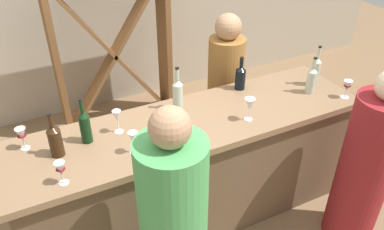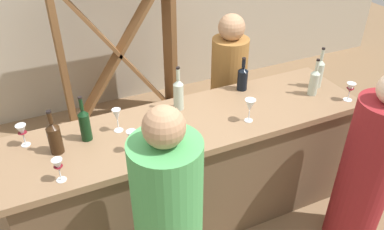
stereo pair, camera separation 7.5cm
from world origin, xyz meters
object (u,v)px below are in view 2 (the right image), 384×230
(wine_glass_near_right, at_px, (250,106))
(wine_glass_far_center, at_px, (117,116))
(wine_bottle_rightmost_clear_pale, at_px, (314,81))
(wine_glass_far_right, at_px, (22,132))
(wine_glass_near_left, at_px, (58,167))
(person_center_guest, at_px, (366,173))
(wine_rack, at_px, (119,53))
(wine_bottle_leftmost_amber_brown, at_px, (55,137))
(wine_glass_near_center, at_px, (350,89))
(wine_bottle_second_right_near_black, at_px, (243,78))
(wine_bottle_center_clear_pale, at_px, (178,93))
(wine_bottle_far_right_clear_pale, at_px, (319,72))
(wine_glass_far_left, at_px, (132,138))
(person_right_guest, at_px, (228,96))
(wine_bottle_second_left_dark_green, at_px, (85,124))

(wine_glass_near_right, distance_m, wine_glass_far_center, 0.91)
(wine_bottle_rightmost_clear_pale, bearing_deg, wine_glass_far_right, 173.43)
(wine_glass_near_left, relative_size, person_center_guest, 0.10)
(wine_rack, xyz_separation_m, wine_bottle_leftmost_amber_brown, (-0.82, -1.61, 0.26))
(wine_rack, distance_m, wine_glass_near_center, 2.30)
(wine_glass_near_left, relative_size, wine_glass_near_center, 1.04)
(wine_bottle_second_right_near_black, relative_size, wine_glass_far_right, 1.78)
(wine_glass_near_right, xyz_separation_m, wine_glass_far_right, (-1.46, 0.36, -0.02))
(wine_bottle_center_clear_pale, distance_m, wine_bottle_second_right_near_black, 0.58)
(wine_rack, bearing_deg, wine_bottle_far_right_clear_pale, -52.88)
(wine_bottle_rightmost_clear_pale, height_order, wine_bottle_far_right_clear_pale, wine_bottle_far_right_clear_pale)
(wine_bottle_far_right_clear_pale, height_order, wine_glass_far_center, wine_bottle_far_right_clear_pale)
(wine_bottle_rightmost_clear_pale, xyz_separation_m, wine_glass_near_right, (-0.65, -0.11, 0.01))
(wine_rack, height_order, wine_glass_near_center, wine_rack)
(wine_bottle_center_clear_pale, distance_m, wine_glass_near_right, 0.52)
(wine_glass_far_left, distance_m, wine_glass_far_center, 0.26)
(wine_glass_near_left, distance_m, wine_glass_far_right, 0.46)
(wine_bottle_leftmost_amber_brown, bearing_deg, wine_bottle_far_right_clear_pale, 0.03)
(wine_glass_far_center, height_order, person_right_guest, person_right_guest)
(wine_rack, relative_size, wine_glass_near_center, 11.47)
(wine_bottle_leftmost_amber_brown, height_order, wine_glass_near_left, wine_bottle_leftmost_amber_brown)
(wine_rack, height_order, wine_bottle_second_right_near_black, wine_rack)
(wine_bottle_far_right_clear_pale, relative_size, person_center_guest, 0.23)
(wine_bottle_leftmost_amber_brown, xyz_separation_m, wine_glass_far_left, (0.43, -0.19, -0.01))
(wine_glass_near_center, height_order, person_right_guest, person_right_guest)
(wine_glass_near_left, xyz_separation_m, person_center_guest, (1.98, -0.45, -0.42))
(wine_bottle_second_left_dark_green, distance_m, wine_bottle_center_clear_pale, 0.70)
(wine_bottle_second_right_near_black, xyz_separation_m, wine_bottle_far_right_clear_pale, (0.58, -0.21, 0.02))
(wine_bottle_leftmost_amber_brown, relative_size, wine_bottle_second_left_dark_green, 0.95)
(wine_glass_near_left, bearing_deg, wine_bottle_center_clear_pale, 25.28)
(wine_bottle_second_right_near_black, distance_m, wine_glass_near_left, 1.57)
(wine_glass_far_center, height_order, wine_glass_far_right, wine_glass_far_center)
(wine_bottle_leftmost_amber_brown, xyz_separation_m, wine_glass_near_left, (-0.02, -0.28, -0.01))
(wine_glass_near_right, bearing_deg, wine_bottle_second_right_near_black, 65.49)
(wine_bottle_second_right_near_black, bearing_deg, wine_glass_far_left, -158.63)
(person_right_guest, bearing_deg, wine_glass_far_right, -93.57)
(wine_bottle_center_clear_pale, distance_m, wine_glass_near_center, 1.30)
(wine_bottle_far_right_clear_pale, distance_m, wine_glass_far_right, 2.23)
(wine_rack, height_order, wine_bottle_leftmost_amber_brown, wine_rack)
(person_center_guest, bearing_deg, wine_bottle_center_clear_pale, 72.93)
(wine_bottle_second_left_dark_green, relative_size, person_right_guest, 0.22)
(wine_bottle_leftmost_amber_brown, height_order, wine_bottle_far_right_clear_pale, wine_bottle_far_right_clear_pale)
(wine_glass_near_left, bearing_deg, wine_glass_far_left, 10.58)
(wine_bottle_leftmost_amber_brown, xyz_separation_m, wine_bottle_rightmost_clear_pale, (1.93, -0.09, -0.00))
(wine_bottle_leftmost_amber_brown, relative_size, wine_glass_near_right, 1.78)
(wine_bottle_center_clear_pale, relative_size, person_right_guest, 0.23)
(wine_bottle_center_clear_pale, distance_m, wine_glass_near_left, 1.01)
(wine_bottle_center_clear_pale, xyz_separation_m, wine_bottle_second_right_near_black, (0.57, 0.06, -0.02))
(wine_bottle_leftmost_amber_brown, xyz_separation_m, wine_bottle_center_clear_pale, (0.89, 0.15, 0.01))
(wine_rack, distance_m, wine_bottle_second_right_near_black, 1.56)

